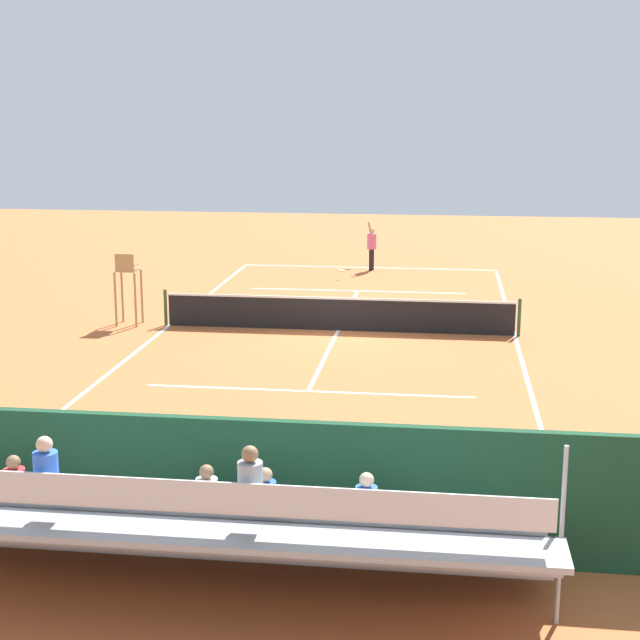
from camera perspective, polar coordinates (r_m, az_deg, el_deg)
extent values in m
plane|color=#BC6033|center=(27.58, 1.08, -0.62)|extent=(60.00, 60.00, 0.00)
cube|color=white|center=(38.32, 2.93, 3.13)|extent=(10.00, 0.10, 0.01)
cube|color=white|center=(17.17, -3.09, -9.02)|extent=(10.00, 0.10, 0.01)
cube|color=white|center=(27.49, 11.50, -0.92)|extent=(0.10, 22.00, 0.01)
cube|color=white|center=(28.55, -8.94, -0.31)|extent=(0.10, 22.00, 0.01)
cube|color=white|center=(33.46, 2.25, 1.74)|extent=(7.50, 0.10, 0.01)
cube|color=white|center=(21.78, -0.71, -4.25)|extent=(7.50, 0.10, 0.01)
cube|color=white|center=(27.58, 1.08, -0.62)|extent=(0.10, 12.10, 0.01)
cube|color=white|center=(38.32, 2.93, 3.13)|extent=(0.10, 0.30, 0.01)
cube|color=black|center=(27.48, 1.09, 0.30)|extent=(10.00, 0.02, 0.91)
cube|color=white|center=(27.38, 1.09, 1.29)|extent=(10.00, 0.04, 0.06)
cylinder|color=#2D5133|center=(27.38, 11.76, 0.16)|extent=(0.10, 0.10, 1.07)
cylinder|color=#2D5133|center=(28.47, -9.17, 0.74)|extent=(0.10, 0.10, 1.07)
cube|color=#194228|center=(14.07, -5.40, -9.70)|extent=(18.00, 0.16, 2.00)
cube|color=#9EA0A5|center=(14.08, -5.65, -13.15)|extent=(9.00, 0.10, 0.45)
cube|color=#9EA0A5|center=(13.69, -6.01, -13.08)|extent=(9.00, 0.80, 0.08)
cube|color=#9EA0A5|center=(14.10, -5.63, -13.10)|extent=(9.00, 0.04, 0.45)
cube|color=silver|center=(13.43, -6.15, -11.65)|extent=(8.60, 0.36, 0.04)
cube|color=silver|center=(13.18, -6.36, -11.17)|extent=(8.60, 0.03, 0.36)
cube|color=#9EA0A5|center=(12.80, -6.91, -12.79)|extent=(9.00, 0.80, 0.08)
cube|color=#9EA0A5|center=(13.21, -6.47, -12.82)|extent=(9.00, 0.04, 0.45)
cube|color=silver|center=(12.54, -7.07, -11.25)|extent=(8.60, 0.36, 0.04)
cube|color=silver|center=(12.30, -7.31, -10.73)|extent=(8.60, 0.03, 0.36)
cube|color=#9EA0A5|center=(11.91, -7.93, -12.45)|extent=(9.00, 0.80, 0.08)
cube|color=#9EA0A5|center=(12.32, -7.43, -12.50)|extent=(9.00, 0.04, 0.45)
cube|color=silver|center=(11.65, -8.13, -10.79)|extent=(8.60, 0.36, 0.04)
cube|color=silver|center=(11.41, -8.41, -10.22)|extent=(8.60, 0.03, 0.36)
cylinder|color=#9EA0A5|center=(12.40, 14.15, -12.36)|extent=(0.06, 0.06, 2.35)
cube|color=#2D2D33|center=(14.48, -17.40, -10.15)|extent=(0.32, 0.40, 0.12)
cylinder|color=red|center=(14.27, -17.68, -9.27)|extent=(0.30, 0.30, 0.45)
sphere|color=#8C6647|center=(14.16, -17.76, -8.05)|extent=(0.20, 0.20, 0.20)
cube|color=#2D2D33|center=(12.32, -15.67, -9.60)|extent=(0.32, 0.40, 0.12)
cylinder|color=blue|center=(12.12, -15.97, -8.56)|extent=(0.30, 0.30, 0.45)
sphere|color=beige|center=(12.01, -16.07, -7.11)|extent=(0.20, 0.20, 0.20)
cube|color=#2D2D33|center=(13.26, 2.80, -11.72)|extent=(0.32, 0.40, 0.12)
cylinder|color=blue|center=(13.04, 2.77, -10.79)|extent=(0.30, 0.30, 0.45)
sphere|color=beige|center=(12.91, 2.78, -9.47)|extent=(0.20, 0.20, 0.20)
cube|color=#2D2D33|center=(13.59, -6.58, -11.16)|extent=(0.32, 0.40, 0.12)
cylinder|color=white|center=(13.37, -6.73, -10.24)|extent=(0.30, 0.30, 0.45)
sphere|color=#8C6647|center=(13.25, -6.77, -8.95)|extent=(0.20, 0.20, 0.20)
cube|color=#2D2D33|center=(11.61, -4.02, -10.56)|extent=(0.32, 0.40, 0.12)
cylinder|color=#9399A3|center=(11.39, -4.17, -9.48)|extent=(0.30, 0.30, 0.45)
sphere|color=#8C6647|center=(11.27, -4.19, -7.95)|extent=(0.20, 0.20, 0.20)
cube|color=#2D2D33|center=(13.43, -3.15, -11.40)|extent=(0.32, 0.40, 0.12)
cylinder|color=blue|center=(13.21, -3.26, -10.48)|extent=(0.30, 0.30, 0.45)
sphere|color=tan|center=(13.08, -3.28, -9.17)|extent=(0.20, 0.20, 0.20)
cylinder|color=#A88456|center=(28.92, -10.55, 1.41)|extent=(0.07, 0.07, 1.60)
cylinder|color=#A88456|center=(29.11, -11.67, 1.43)|extent=(0.07, 0.07, 1.60)
cylinder|color=#A88456|center=(28.36, -10.92, 1.17)|extent=(0.07, 0.07, 1.60)
cylinder|color=#A88456|center=(28.55, -12.06, 1.20)|extent=(0.07, 0.07, 1.60)
cube|color=#A88456|center=(28.58, -11.37, 2.93)|extent=(0.56, 0.56, 0.06)
cube|color=#A88456|center=(28.32, -11.55, 3.39)|extent=(0.56, 0.06, 0.48)
cube|color=#A88456|center=(28.48, -10.89, 3.23)|extent=(0.04, 0.48, 0.04)
cube|color=#A88456|center=(28.64, -11.88, 3.24)|extent=(0.04, 0.48, 0.04)
cube|color=#33383D|center=(14.73, 3.62, -10.93)|extent=(1.80, 0.40, 0.05)
cylinder|color=#33383D|center=(14.80, 6.57, -11.84)|extent=(0.06, 0.06, 0.45)
cylinder|color=#33383D|center=(14.88, 0.67, -11.60)|extent=(0.06, 0.06, 0.45)
cube|color=#33383D|center=(14.45, 3.59, -10.13)|extent=(1.80, 0.04, 0.36)
cube|color=black|center=(14.90, -4.22, -11.79)|extent=(0.90, 0.36, 0.36)
cylinder|color=black|center=(37.72, 3.13, 3.63)|extent=(0.14, 0.14, 0.85)
cylinder|color=black|center=(37.51, 3.03, 3.58)|extent=(0.14, 0.14, 0.85)
cylinder|color=pink|center=(37.51, 3.09, 4.70)|extent=(0.42, 0.42, 0.60)
sphere|color=tan|center=(37.45, 3.10, 5.32)|extent=(0.22, 0.22, 0.22)
cylinder|color=tan|center=(37.23, 3.01, 5.42)|extent=(0.26, 0.14, 0.55)
cylinder|color=tan|center=(37.71, 3.19, 4.79)|extent=(0.11, 0.11, 0.50)
cylinder|color=black|center=(37.72, 1.64, 3.01)|extent=(0.24, 0.20, 0.03)
torus|color=#D8CC4C|center=(37.58, 1.29, 2.98)|extent=(0.43, 0.43, 0.02)
cylinder|color=white|center=(37.58, 1.29, 2.98)|extent=(0.25, 0.25, 0.00)
sphere|color=#CCDB33|center=(35.37, 1.06, 2.40)|extent=(0.07, 0.07, 0.07)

